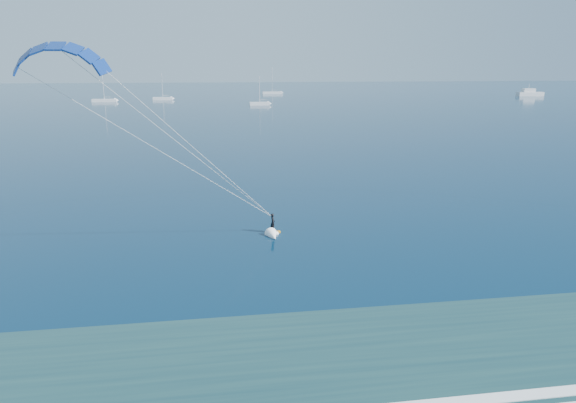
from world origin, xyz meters
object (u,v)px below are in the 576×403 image
(sailboat_2, at_px, (163,98))
(sailboat_1, at_px, (104,100))
(motor_yacht, at_px, (530,93))
(sailboat_4, at_px, (272,93))
(kitesurfer_rig, at_px, (178,142))
(sailboat_3, at_px, (260,103))

(sailboat_2, bearing_deg, sailboat_1, -157.99)
(motor_yacht, distance_m, sailboat_4, 125.92)
(kitesurfer_rig, height_order, sailboat_4, kitesurfer_rig)
(motor_yacht, relative_size, sailboat_3, 1.23)
(sailboat_1, bearing_deg, sailboat_4, 33.49)
(sailboat_1, bearing_deg, motor_yacht, 3.77)
(sailboat_1, bearing_deg, sailboat_3, -23.91)
(sailboat_4, bearing_deg, sailboat_3, -100.31)
(motor_yacht, height_order, sailboat_3, sailboat_3)
(motor_yacht, height_order, sailboat_4, sailboat_4)
(sailboat_4, bearing_deg, sailboat_2, -142.32)
(sailboat_1, bearing_deg, sailboat_2, 22.01)
(kitesurfer_rig, bearing_deg, motor_yacht, 51.02)
(sailboat_3, height_order, sailboat_4, sailboat_4)
(sailboat_3, bearing_deg, sailboat_1, 156.09)
(motor_yacht, xyz_separation_m, sailboat_1, (-194.73, -12.84, -0.71))
(kitesurfer_rig, height_order, motor_yacht, kitesurfer_rig)
(sailboat_2, bearing_deg, motor_yacht, 1.27)
(sailboat_1, relative_size, sailboat_2, 1.17)
(sailboat_3, bearing_deg, motor_yacht, 16.41)
(sailboat_3, distance_m, sailboat_4, 77.03)
(kitesurfer_rig, height_order, sailboat_2, kitesurfer_rig)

